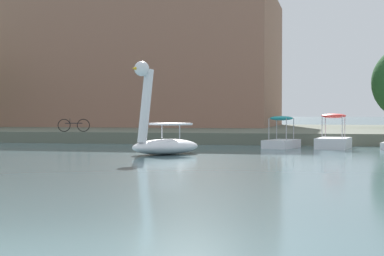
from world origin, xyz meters
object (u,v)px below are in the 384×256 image
(pedal_boat_red, at_px, (334,139))
(bicycle_parked, at_px, (74,125))
(swan_boat, at_px, (162,137))
(pedal_boat_teal, at_px, (281,138))

(pedal_boat_red, height_order, bicycle_parked, pedal_boat_red)
(swan_boat, distance_m, pedal_boat_teal, 6.89)
(pedal_boat_teal, xyz_separation_m, bicycle_parked, (-11.23, 2.98, 0.50))
(swan_boat, xyz_separation_m, pedal_boat_red, (6.57, 5.61, -0.27))
(swan_boat, xyz_separation_m, bicycle_parked, (-6.98, 8.40, 0.26))
(swan_boat, relative_size, pedal_boat_red, 1.38)
(swan_boat, distance_m, pedal_boat_red, 8.64)
(pedal_boat_teal, height_order, pedal_boat_red, pedal_boat_red)
(pedal_boat_red, bearing_deg, swan_boat, -139.52)
(pedal_boat_red, bearing_deg, bicycle_parked, 168.35)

